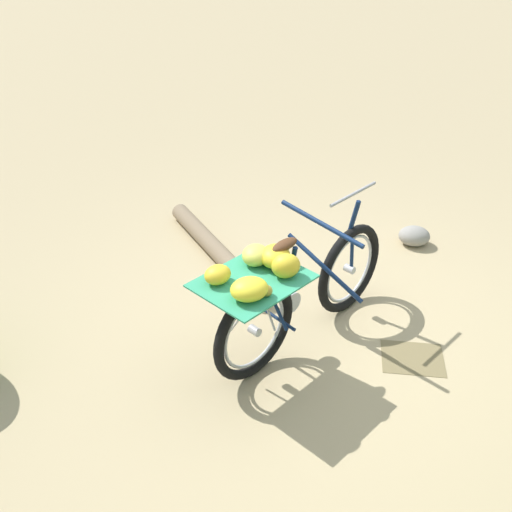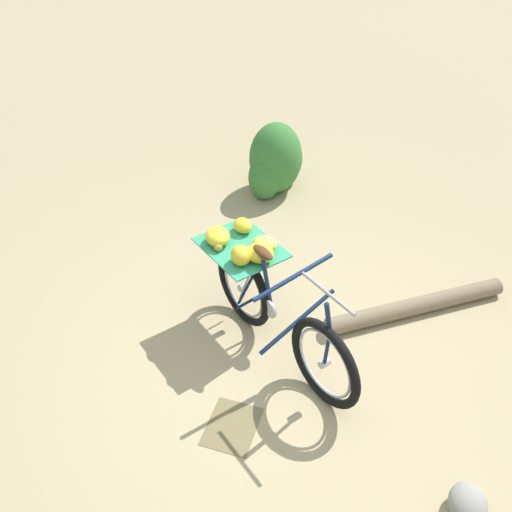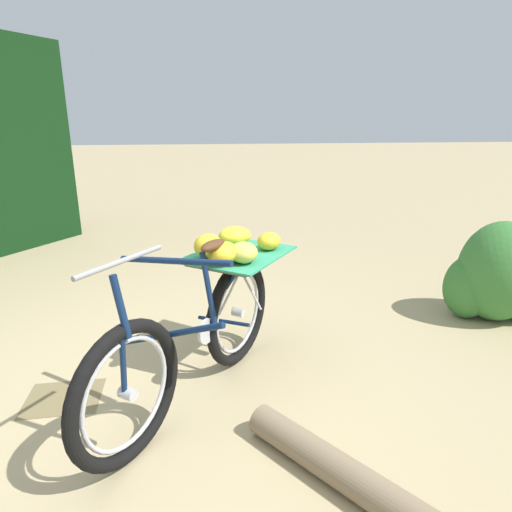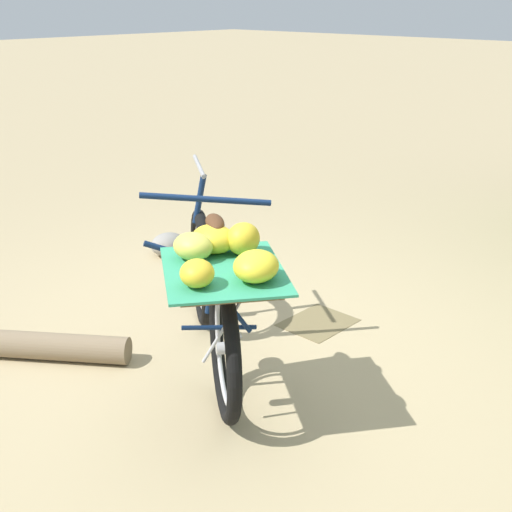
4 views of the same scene
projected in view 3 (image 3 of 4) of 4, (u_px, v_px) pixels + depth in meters
ground_plane at (154, 393)px, 2.71m from camera, size 60.00×60.00×0.00m
bicycle at (205, 315)px, 2.61m from camera, size 1.30×1.61×1.03m
shrub_cluster at (500, 277)px, 3.63m from camera, size 0.89×0.61×0.84m
leaf_litter_patch at (64, 398)px, 2.66m from camera, size 0.44×0.36×0.01m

